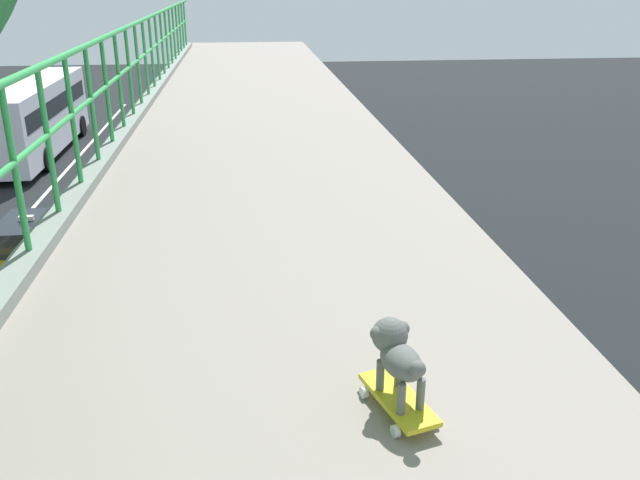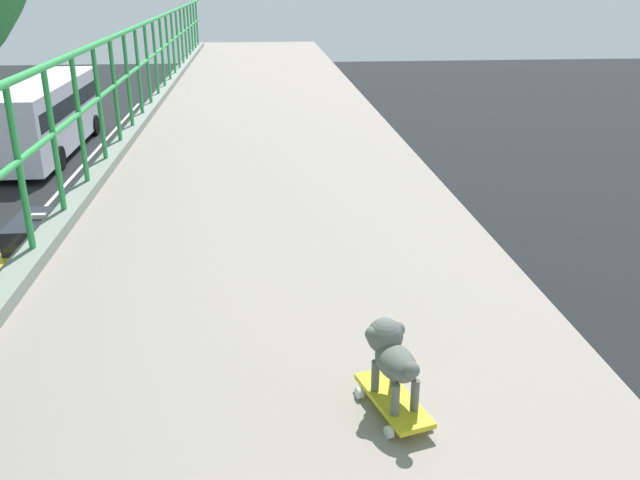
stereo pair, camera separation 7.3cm
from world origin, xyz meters
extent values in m
cylinder|color=green|center=(-0.25, 2.77, 6.06)|extent=(0.04, 0.04, 1.08)
cylinder|color=green|center=(-0.25, 3.56, 6.06)|extent=(0.04, 0.04, 1.08)
cylinder|color=green|center=(-0.25, 4.35, 6.06)|extent=(0.04, 0.04, 1.08)
cylinder|color=green|center=(-0.25, 5.14, 6.06)|extent=(0.04, 0.04, 1.08)
cylinder|color=green|center=(-0.25, 5.93, 6.06)|extent=(0.04, 0.04, 1.08)
cylinder|color=green|center=(-0.25, 6.72, 6.06)|extent=(0.04, 0.04, 1.08)
cylinder|color=green|center=(-0.25, 7.51, 6.06)|extent=(0.04, 0.04, 1.08)
cylinder|color=green|center=(-0.25, 8.31, 6.06)|extent=(0.04, 0.04, 1.08)
cylinder|color=green|center=(-0.25, 9.10, 6.06)|extent=(0.04, 0.04, 1.08)
cylinder|color=green|center=(-0.25, 9.89, 6.06)|extent=(0.04, 0.04, 1.08)
cylinder|color=green|center=(-0.25, 10.68, 6.06)|extent=(0.04, 0.04, 1.08)
cylinder|color=green|center=(-0.25, 11.47, 6.06)|extent=(0.04, 0.04, 1.08)
cylinder|color=green|center=(-0.25, 12.26, 6.06)|extent=(0.04, 0.04, 1.08)
cylinder|color=green|center=(-0.25, 13.05, 6.06)|extent=(0.04, 0.04, 1.08)
cylinder|color=green|center=(-0.25, 13.84, 6.06)|extent=(0.04, 0.04, 1.08)
cylinder|color=green|center=(-0.25, 14.63, 6.06)|extent=(0.04, 0.04, 1.08)
cylinder|color=green|center=(-0.25, 15.42, 6.06)|extent=(0.04, 0.04, 1.08)
cylinder|color=green|center=(-0.25, 16.22, 6.06)|extent=(0.04, 0.04, 1.08)
cylinder|color=green|center=(-0.25, 17.01, 6.06)|extent=(0.04, 0.04, 1.08)
cylinder|color=black|center=(-3.44, 9.85, 0.30)|extent=(0.18, 0.60, 0.60)
cube|color=yellow|center=(-4.42, 15.47, 0.50)|extent=(1.66, 4.33, 0.57)
cube|color=#1E232B|center=(-4.42, 15.15, 1.10)|extent=(1.36, 2.05, 0.64)
cube|color=silver|center=(-4.42, 15.15, 1.49)|extent=(0.36, 0.16, 0.12)
cylinder|color=black|center=(-3.63, 16.82, 0.31)|extent=(0.20, 0.62, 0.62)
cylinder|color=black|center=(-5.21, 16.82, 0.31)|extent=(0.20, 0.62, 0.62)
cylinder|color=black|center=(-3.63, 14.12, 0.31)|extent=(0.20, 0.62, 0.62)
cylinder|color=black|center=(-5.21, 14.12, 0.31)|extent=(0.20, 0.62, 0.62)
cube|color=white|center=(-7.89, 27.93, 1.68)|extent=(2.53, 10.15, 2.81)
cube|color=black|center=(-7.89, 27.93, 2.18)|extent=(2.55, 9.34, 0.70)
cylinder|color=black|center=(-6.68, 31.48, 0.48)|extent=(0.28, 0.96, 0.96)
cylinder|color=black|center=(-9.11, 31.48, 0.48)|extent=(0.28, 0.96, 0.96)
cylinder|color=black|center=(-6.68, 25.14, 0.48)|extent=(0.28, 0.96, 0.96)
cube|color=gold|center=(1.83, 0.88, 5.50)|extent=(0.29, 0.49, 0.02)
cylinder|color=white|center=(1.88, 1.05, 5.46)|extent=(0.04, 0.06, 0.05)
cylinder|color=white|center=(1.70, 1.00, 5.46)|extent=(0.04, 0.06, 0.05)
cylinder|color=white|center=(1.96, 0.76, 5.46)|extent=(0.04, 0.06, 0.05)
cylinder|color=white|center=(1.78, 0.71, 5.46)|extent=(0.04, 0.06, 0.05)
cylinder|color=slate|center=(1.85, 0.97, 5.58)|extent=(0.04, 0.04, 0.14)
cylinder|color=slate|center=(1.76, 0.95, 5.58)|extent=(0.04, 0.04, 0.14)
cylinder|color=slate|center=(1.90, 0.79, 5.58)|extent=(0.04, 0.04, 0.14)
cylinder|color=slate|center=(1.81, 0.76, 5.58)|extent=(0.04, 0.04, 0.14)
ellipsoid|color=slate|center=(1.83, 0.87, 5.70)|extent=(0.22, 0.29, 0.14)
sphere|color=slate|center=(1.80, 0.97, 5.77)|extent=(0.16, 0.16, 0.16)
ellipsoid|color=slate|center=(1.78, 1.04, 5.75)|extent=(0.07, 0.08, 0.05)
sphere|color=slate|center=(1.86, 0.99, 5.79)|extent=(0.07, 0.07, 0.07)
sphere|color=slate|center=(1.74, 0.96, 5.79)|extent=(0.07, 0.07, 0.07)
sphere|color=slate|center=(1.87, 0.74, 5.74)|extent=(0.07, 0.07, 0.07)
camera|label=1|loc=(1.22, -1.52, 7.22)|focal=37.47mm
camera|label=2|loc=(1.29, -1.52, 7.22)|focal=37.47mm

